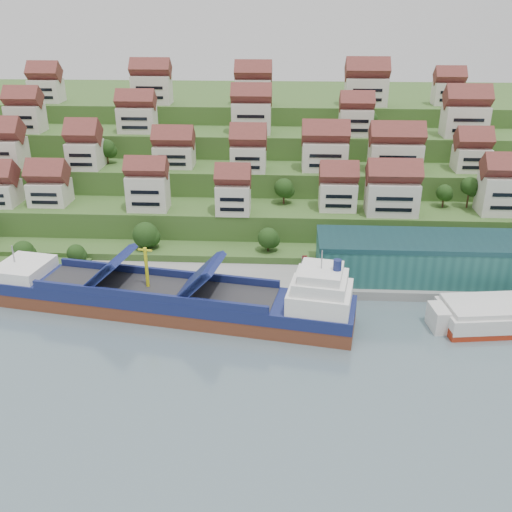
{
  "coord_description": "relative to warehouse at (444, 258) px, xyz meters",
  "views": [
    {
      "loc": [
        13.81,
        -108.96,
        63.44
      ],
      "look_at": [
        7.25,
        14.0,
        8.0
      ],
      "focal_mm": 40.0,
      "sensor_mm": 36.0,
      "label": 1
    }
  ],
  "objects": [
    {
      "name": "flagpole",
      "position": [
        -33.89,
        -7.0,
        -0.32
      ],
      "size": [
        1.28,
        0.16,
        8.0
      ],
      "color": "gray",
      "rests_on": "quay"
    },
    {
      "name": "cargo_ship",
      "position": [
        -61.42,
        -17.15,
        -3.77
      ],
      "size": [
        82.8,
        26.56,
        18.2
      ],
      "rotation": [
        0.0,
        0.0,
        -0.17
      ],
      "color": "brown",
      "rests_on": "ground"
    },
    {
      "name": "quay",
      "position": [
        -32.0,
        -2.0,
        -6.1
      ],
      "size": [
        180.0,
        14.0,
        2.2
      ],
      "primitive_type": "cube",
      "color": "gray",
      "rests_on": "ground"
    },
    {
      "name": "hillside",
      "position": [
        -52.0,
        86.55,
        3.46
      ],
      "size": [
        260.0,
        128.0,
        31.0
      ],
      "color": "#2D4C1E",
      "rests_on": "ground"
    },
    {
      "name": "ground",
      "position": [
        -52.0,
        -17.0,
        -7.2
      ],
      "size": [
        300.0,
        300.0,
        0.0
      ],
      "primitive_type": "plane",
      "color": "slate",
      "rests_on": "ground"
    },
    {
      "name": "warehouse",
      "position": [
        0.0,
        0.0,
        0.0
      ],
      "size": [
        60.0,
        15.0,
        10.0
      ],
      "primitive_type": "cube",
      "color": "#225D58",
      "rests_on": "quay"
    },
    {
      "name": "hillside_village",
      "position": [
        -48.66,
        43.42,
        17.25
      ],
      "size": [
        155.94,
        63.07,
        29.32
      ],
      "color": "beige",
      "rests_on": "ground"
    },
    {
      "name": "hillside_trees",
      "position": [
        -64.75,
        22.29,
        6.98
      ],
      "size": [
        142.55,
        62.01,
        29.27
      ],
      "color": "#204115",
      "rests_on": "ground"
    }
  ]
}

